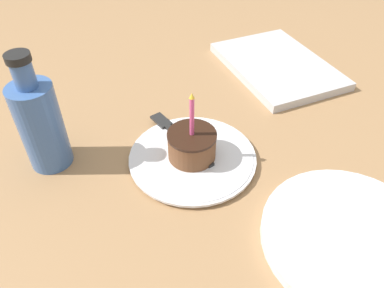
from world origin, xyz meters
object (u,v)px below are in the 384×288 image
at_px(fork, 177,135).
at_px(marble_board, 277,66).
at_px(bottle, 40,123).
at_px(plate, 192,157).
at_px(side_plate, 351,238).
at_px(cake_slice, 192,145).

bearing_deg(fork, marble_board, -64.98).
bearing_deg(bottle, plate, -112.85).
bearing_deg(plate, fork, 5.20).
height_order(fork, side_plate, side_plate).
distance_m(plate, fork, 0.06).
relative_size(plate, side_plate, 0.88).
bearing_deg(bottle, side_plate, -132.92).
distance_m(cake_slice, fork, 0.07).
height_order(cake_slice, fork, cake_slice).
relative_size(plate, bottle, 1.07).
height_order(plate, fork, fork).
bearing_deg(cake_slice, marble_board, -56.38).
xyz_separation_m(fork, bottle, (0.04, 0.23, 0.07)).
bearing_deg(cake_slice, plate, -30.26).
relative_size(plate, fork, 1.26).
relative_size(fork, marble_board, 0.60).
bearing_deg(marble_board, side_plate, 159.35).
height_order(bottle, marble_board, bottle).
relative_size(fork, side_plate, 0.69).
xyz_separation_m(plate, fork, (0.06, 0.01, 0.01)).
distance_m(plate, marble_board, 0.38).
xyz_separation_m(plate, cake_slice, (-0.00, 0.00, 0.03)).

